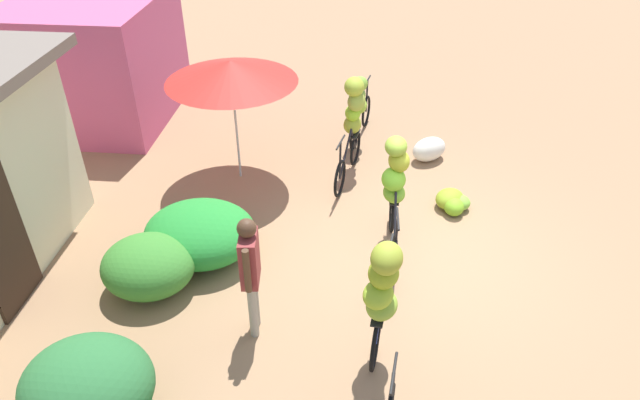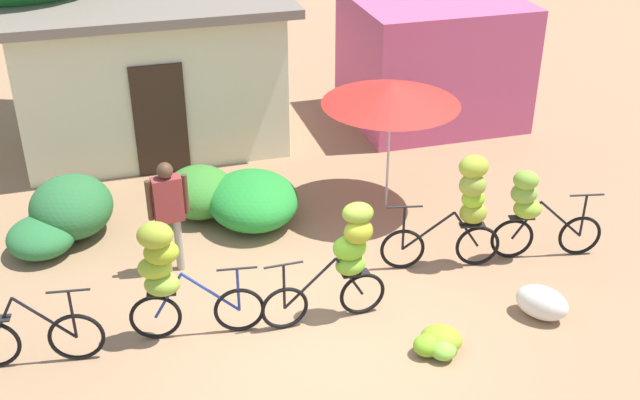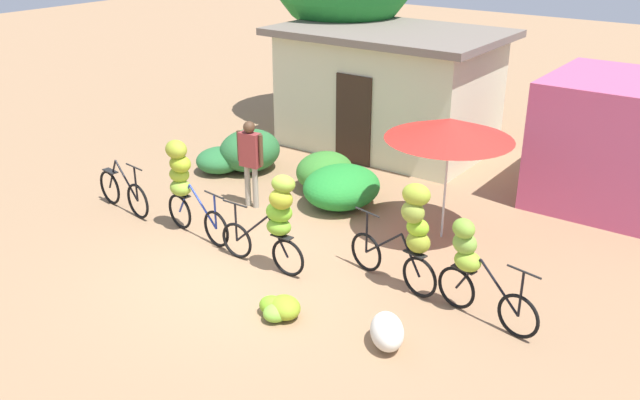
# 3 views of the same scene
# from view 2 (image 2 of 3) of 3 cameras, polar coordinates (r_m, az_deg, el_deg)

# --- Properties ---
(ground_plane) EXTENTS (60.00, 60.00, 0.00)m
(ground_plane) POSITION_cam_2_polar(r_m,az_deg,el_deg) (10.18, 0.70, -9.52)
(ground_plane) COLOR #987452
(building_low) EXTENTS (5.08, 3.39, 2.79)m
(building_low) POSITION_cam_2_polar(r_m,az_deg,el_deg) (15.11, -12.22, 9.16)
(building_low) COLOR beige
(building_low) RESTS_ON ground
(shop_pink) EXTENTS (3.20, 2.80, 2.44)m
(shop_pink) POSITION_cam_2_polar(r_m,az_deg,el_deg) (16.14, 8.13, 10.04)
(shop_pink) COLOR #C34F7B
(shop_pink) RESTS_ON ground
(hedge_bush_front_left) EXTENTS (1.00, 1.05, 0.53)m
(hedge_bush_front_left) POSITION_cam_2_polar(r_m,az_deg,el_deg) (12.30, -19.53, -2.53)
(hedge_bush_front_left) COLOR #2B6F38
(hedge_bush_front_left) RESTS_ON ground
(hedge_bush_front_right) EXTENTS (1.25, 1.40, 0.90)m
(hedge_bush_front_right) POSITION_cam_2_polar(r_m,az_deg,el_deg) (12.59, -17.56, -0.46)
(hedge_bush_front_right) COLOR #2B6A35
(hedge_bush_front_right) RESTS_ON ground
(hedge_bush_mid) EXTENTS (1.12, 1.25, 0.77)m
(hedge_bush_mid) POSITION_cam_2_polar(r_m,az_deg,el_deg) (12.71, -8.69, 0.58)
(hedge_bush_mid) COLOR #39802D
(hedge_bush_mid) RESTS_ON ground
(hedge_bush_by_door) EXTENTS (1.42, 1.61, 0.78)m
(hedge_bush_by_door) POSITION_cam_2_polar(r_m,az_deg,el_deg) (12.36, -4.88, 0.00)
(hedge_bush_by_door) COLOR #248931
(hedge_bush_by_door) RESTS_ON ground
(market_umbrella) EXTENTS (2.15, 2.15, 2.15)m
(market_umbrella) POSITION_cam_2_polar(r_m,az_deg,el_deg) (12.17, 5.17, 7.73)
(market_umbrella) COLOR beige
(market_umbrella) RESTS_ON ground
(bicycle_leftmost) EXTENTS (1.64, 0.28, 1.02)m
(bicycle_leftmost) POSITION_cam_2_polar(r_m,az_deg,el_deg) (10.07, -19.98, -9.42)
(bicycle_leftmost) COLOR black
(bicycle_leftmost) RESTS_ON ground
(bicycle_near_pile) EXTENTS (1.68, 0.50, 1.69)m
(bicycle_near_pile) POSITION_cam_2_polar(r_m,az_deg,el_deg) (9.68, -11.02, -5.05)
(bicycle_near_pile) COLOR black
(bicycle_near_pile) RESTS_ON ground
(bicycle_center_loaded) EXTENTS (1.67, 0.42, 1.65)m
(bicycle_center_loaded) POSITION_cam_2_polar(r_m,az_deg,el_deg) (9.91, 1.97, -3.88)
(bicycle_center_loaded) COLOR black
(bicycle_center_loaded) RESTS_ON ground
(bicycle_by_shop) EXTENTS (1.70, 0.49, 1.74)m
(bicycle_by_shop) POSITION_cam_2_polar(r_m,az_deg,el_deg) (11.10, 10.46, -0.21)
(bicycle_by_shop) COLOR black
(bicycle_by_shop) RESTS_ON ground
(bicycle_rightmost) EXTENTS (1.63, 0.46, 1.43)m
(bicycle_rightmost) POSITION_cam_2_polar(r_m,az_deg,el_deg) (11.60, 15.13, -0.58)
(bicycle_rightmost) COLOR black
(bicycle_rightmost) RESTS_ON ground
(banana_pile_on_ground) EXTENTS (0.72, 0.69, 0.30)m
(banana_pile_on_ground) POSITION_cam_2_polar(r_m,az_deg,el_deg) (9.90, 8.56, -10.18)
(banana_pile_on_ground) COLOR #7EC03B
(banana_pile_on_ground) RESTS_ON ground
(produce_sack) EXTENTS (0.78, 0.82, 0.44)m
(produce_sack) POSITION_cam_2_polar(r_m,az_deg,el_deg) (10.71, 15.76, -7.17)
(produce_sack) COLOR silver
(produce_sack) RESTS_ON ground
(person_vendor) EXTENTS (0.58, 0.24, 1.71)m
(person_vendor) POSITION_cam_2_polar(r_m,az_deg,el_deg) (10.99, -10.92, -0.44)
(person_vendor) COLOR gray
(person_vendor) RESTS_ON ground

